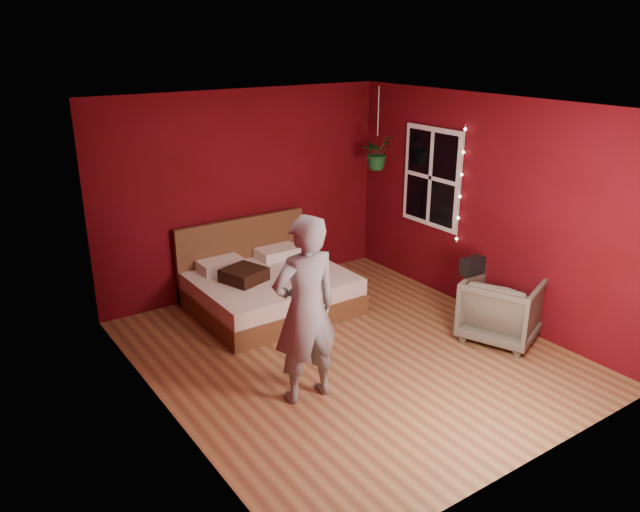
# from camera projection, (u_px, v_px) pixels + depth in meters

# --- Properties ---
(floor) EXTENTS (4.50, 4.50, 0.00)m
(floor) POSITION_uv_depth(u_px,v_px,m) (349.00, 353.00, 6.69)
(floor) COLOR olive
(floor) RESTS_ON ground
(room_walls) EXTENTS (4.04, 4.54, 2.62)m
(room_walls) POSITION_uv_depth(u_px,v_px,m) (352.00, 201.00, 6.11)
(room_walls) COLOR #5C0915
(room_walls) RESTS_ON ground
(window) EXTENTS (0.05, 0.97, 1.27)m
(window) POSITION_uv_depth(u_px,v_px,m) (432.00, 177.00, 7.92)
(window) COLOR white
(window) RESTS_ON room_walls
(fairy_lights) EXTENTS (0.04, 0.04, 1.45)m
(fairy_lights) POSITION_uv_depth(u_px,v_px,m) (461.00, 186.00, 7.50)
(fairy_lights) COLOR silver
(fairy_lights) RESTS_ON room_walls
(bed) EXTENTS (1.82, 1.54, 1.00)m
(bed) POSITION_uv_depth(u_px,v_px,m) (268.00, 288.00, 7.71)
(bed) COLOR brown
(bed) RESTS_ON ground
(person) EXTENTS (0.68, 0.47, 1.79)m
(person) POSITION_uv_depth(u_px,v_px,m) (305.00, 310.00, 5.60)
(person) COLOR slate
(person) RESTS_ON ground
(armchair) EXTENTS (1.04, 1.03, 0.73)m
(armchair) POSITION_uv_depth(u_px,v_px,m) (502.00, 308.00, 6.89)
(armchair) COLOR #555243
(armchair) RESTS_ON ground
(handbag) EXTENTS (0.27, 0.14, 0.19)m
(handbag) POSITION_uv_depth(u_px,v_px,m) (473.00, 266.00, 6.83)
(handbag) COLOR black
(handbag) RESTS_ON armchair
(throw_pillow) EXTENTS (0.55, 0.55, 0.16)m
(throw_pillow) POSITION_uv_depth(u_px,v_px,m) (244.00, 275.00, 7.38)
(throw_pillow) COLOR black
(throw_pillow) RESTS_ON bed
(hanging_plant) EXTENTS (0.46, 0.43, 1.06)m
(hanging_plant) POSITION_uv_depth(u_px,v_px,m) (377.00, 152.00, 8.13)
(hanging_plant) COLOR silver
(hanging_plant) RESTS_ON room_walls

